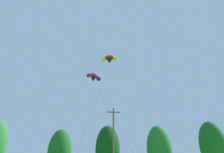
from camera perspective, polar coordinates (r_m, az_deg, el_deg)
treeline_tree_c at (r=45.62m, az=-14.97°, el=-20.21°), size 4.92×4.92×11.54m
treeline_tree_d at (r=43.52m, az=-1.28°, el=-20.24°), size 5.09×5.09×12.17m
treeline_tree_e at (r=44.25m, az=13.54°, el=-19.74°), size 5.06×5.06×12.08m
treeline_tree_f at (r=46.34m, az=27.30°, el=-17.52°), size 5.21×5.21×12.62m
utility_pole at (r=30.59m, az=0.45°, el=-19.49°), size 2.20×0.26×11.93m
parafoil_kite_high_red_yellow at (r=36.48m, az=-0.76°, el=5.02°), size 6.00×13.43×21.15m
parafoil_kite_mid_magenta at (r=41.70m, az=-5.36°, el=-0.22°), size 7.14×20.40×20.31m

